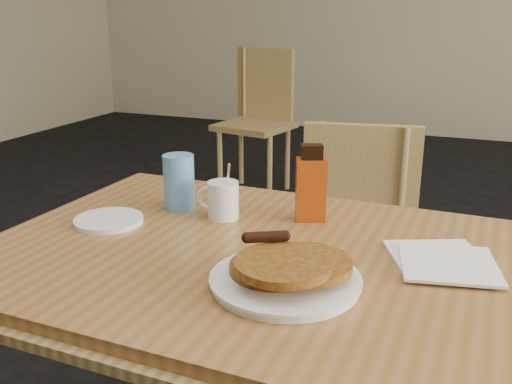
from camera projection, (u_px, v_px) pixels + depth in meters
main_table at (273, 271)px, 1.18m from camera, size 1.27×0.87×0.75m
chair_main_far at (352, 233)px, 1.91m from camera, size 0.45×0.46×0.87m
chair_wall_extra at (260, 108)px, 3.93m from camera, size 0.52×0.52×0.98m
pancake_plate at (286, 273)px, 1.02m from camera, size 0.28×0.28×0.08m
coffee_mug at (222, 199)px, 1.36m from camera, size 0.11×0.08×0.14m
syrup_bottle at (311, 186)px, 1.33m from camera, size 0.08×0.07×0.18m
napkin_stack at (443, 261)px, 1.12m from camera, size 0.25×0.26×0.01m
blue_tumbler at (179, 182)px, 1.42m from camera, size 0.10×0.10×0.14m
side_saucer at (109, 220)px, 1.34m from camera, size 0.20×0.20×0.01m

